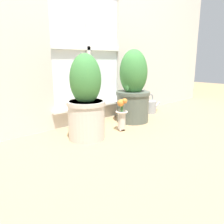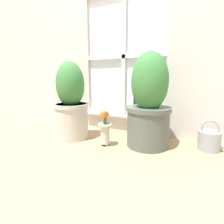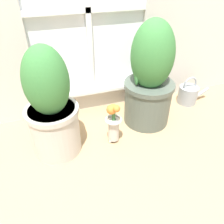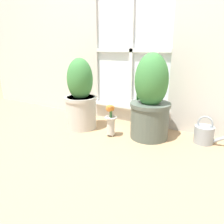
% 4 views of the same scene
% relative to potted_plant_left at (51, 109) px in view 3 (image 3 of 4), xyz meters
% --- Properties ---
extents(ground_plane, '(10.00, 10.00, 0.00)m').
position_rel_potted_plant_left_xyz_m(ground_plane, '(0.34, -0.14, -0.31)').
color(ground_plane, tan).
extents(potted_plant_left, '(0.31, 0.31, 0.69)m').
position_rel_potted_plant_left_xyz_m(potted_plant_left, '(0.00, 0.00, 0.00)').
color(potted_plant_left, '#B7B2A8').
rests_on(potted_plant_left, ground_plane).
extents(potted_plant_right, '(0.35, 0.35, 0.74)m').
position_rel_potted_plant_left_xyz_m(potted_plant_right, '(0.67, 0.11, 0.03)').
color(potted_plant_right, '#4C564C').
rests_on(potted_plant_right, ground_plane).
extents(flower_vase, '(0.11, 0.11, 0.30)m').
position_rel_potted_plant_left_xyz_m(flower_vase, '(0.36, -0.04, -0.14)').
color(flower_vase, '#BCB7AD').
rests_on(flower_vase, ground_plane).
extents(watering_can, '(0.29, 0.16, 0.24)m').
position_rel_potted_plant_left_xyz_m(watering_can, '(1.12, 0.22, -0.23)').
color(watering_can, gray).
rests_on(watering_can, ground_plane).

